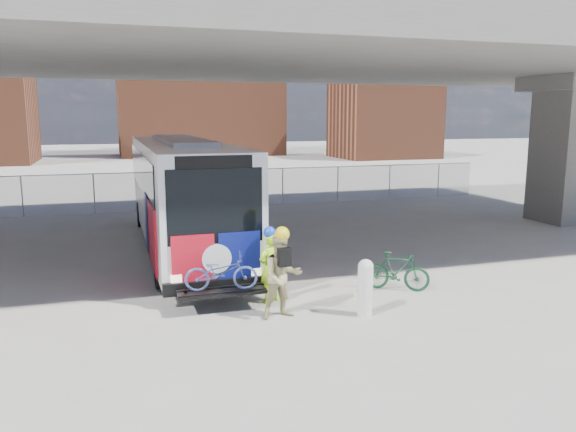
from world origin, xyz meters
name	(u,v)px	position (x,y,z in m)	size (l,w,h in m)	color
ground	(273,273)	(0.00, 0.00, 0.00)	(160.00, 160.00, 0.00)	#9E9991
bus	(182,186)	(-2.00, 3.92, 2.11)	(2.67, 12.96, 3.69)	silver
overpass	(238,50)	(0.00, 4.00, 6.54)	(40.00, 16.00, 7.95)	#605E59
chainlink_fence	(203,179)	(0.00, 12.00, 1.42)	(30.00, 0.06, 30.00)	gray
brick_buildings	(159,107)	(1.23, 48.23, 5.42)	(54.00, 22.00, 12.00)	brown
smokestack	(257,50)	(14.00, 55.00, 12.50)	(2.20, 2.20, 25.00)	brown
bollard	(365,286)	(0.98, -3.95, 0.69)	(0.34, 0.34, 1.29)	beige
cyclist_hivis	(270,266)	(-0.78, -2.41, 0.89)	(0.73, 0.63, 1.85)	#B8FF1A
cyclist_tan	(282,275)	(-0.81, -3.50, 0.97)	(0.95, 0.76, 2.05)	tan
bike_parked	(396,271)	(2.55, -2.49, 0.50)	(0.47, 1.67, 1.00)	#144024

